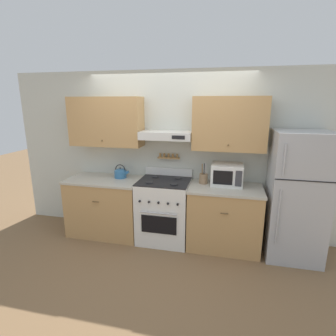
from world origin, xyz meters
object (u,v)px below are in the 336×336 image
at_px(tea_kettle, 121,173).
at_px(stove_range, 164,210).
at_px(utensil_crock, 203,178).
at_px(refrigerator, 296,196).
at_px(microwave, 227,174).

bearing_deg(tea_kettle, stove_range, -9.34).
height_order(tea_kettle, utensil_crock, utensil_crock).
distance_m(refrigerator, tea_kettle, 2.57).
bearing_deg(microwave, stove_range, -171.19).
bearing_deg(refrigerator, microwave, 170.29).
xyz_separation_m(stove_range, microwave, (0.90, 0.14, 0.59)).
distance_m(refrigerator, microwave, 0.95).
bearing_deg(utensil_crock, stove_range, -167.89).
relative_size(microwave, utensil_crock, 1.47).
bearing_deg(microwave, refrigerator, -9.71).
relative_size(refrigerator, microwave, 3.93).
distance_m(microwave, utensil_crock, 0.34).
bearing_deg(refrigerator, utensil_crock, 173.65).
height_order(stove_range, microwave, microwave).
xyz_separation_m(refrigerator, tea_kettle, (-2.56, 0.14, 0.13)).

